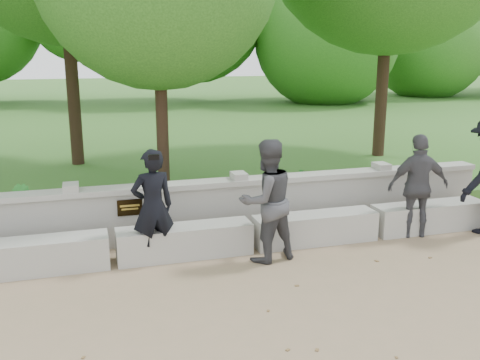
# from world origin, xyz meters

# --- Properties ---
(ground) EXTENTS (80.00, 80.00, 0.00)m
(ground) POSITION_xyz_m (0.00, 0.00, 0.00)
(ground) COLOR #927759
(ground) RESTS_ON ground
(lawn) EXTENTS (40.00, 22.00, 0.25)m
(lawn) POSITION_xyz_m (0.00, 14.00, 0.12)
(lawn) COLOR #3C6A24
(lawn) RESTS_ON ground
(concrete_bench) EXTENTS (11.90, 0.45, 0.45)m
(concrete_bench) POSITION_xyz_m (0.00, 1.90, 0.22)
(concrete_bench) COLOR #A7A49E
(concrete_bench) RESTS_ON ground
(parapet_wall) EXTENTS (12.50, 0.35, 0.90)m
(parapet_wall) POSITION_xyz_m (0.00, 2.60, 0.46)
(parapet_wall) COLOR #9D9A94
(parapet_wall) RESTS_ON ground
(man_main) EXTENTS (0.64, 0.58, 1.59)m
(man_main) POSITION_xyz_m (0.56, 1.80, 0.80)
(man_main) COLOR black
(man_main) RESTS_ON ground
(visitor_left) EXTENTS (0.95, 0.82, 1.70)m
(visitor_left) POSITION_xyz_m (2.07, 1.47, 0.85)
(visitor_left) COLOR #3F4044
(visitor_left) RESTS_ON ground
(visitor_right) EXTENTS (1.00, 0.56, 1.62)m
(visitor_right) POSITION_xyz_m (4.62, 1.72, 0.81)
(visitor_right) COLOR #444349
(visitor_right) RESTS_ON ground
(shrub_b) EXTENTS (0.41, 0.39, 0.58)m
(shrub_b) POSITION_xyz_m (-1.26, 3.45, 0.54)
(shrub_b) COLOR #2F8D31
(shrub_b) RESTS_ON lawn
(shrub_c) EXTENTS (0.62, 0.63, 0.53)m
(shrub_c) POSITION_xyz_m (3.52, 3.30, 0.51)
(shrub_c) COLOR #2F8D31
(shrub_c) RESTS_ON lawn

